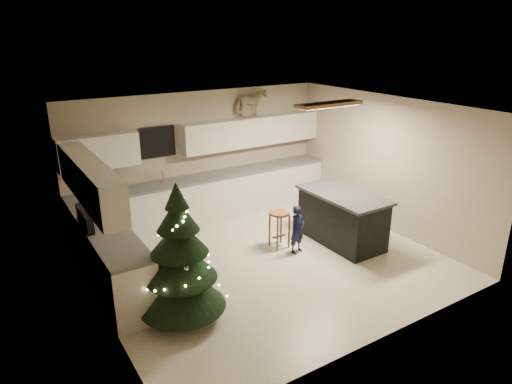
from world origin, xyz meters
TOP-DOWN VIEW (x-y plane):
  - ground_plane at (0.00, 0.00)m, footprint 5.50×5.50m
  - room_shell at (0.02, 0.00)m, footprint 5.52×5.02m
  - cabinetry at (-0.91, 1.65)m, footprint 5.50×3.20m
  - island at (1.59, -0.09)m, footprint 0.90×1.70m
  - bar_stool at (0.49, 0.34)m, footprint 0.36×0.36m
  - christmas_tree at (-1.85, -0.71)m, footprint 1.22×1.18m
  - toddler at (0.64, 0.01)m, footprint 0.35×0.26m
  - rocking_horse at (1.12, 2.33)m, footprint 0.67×0.33m

SIDE VIEW (x-z plane):
  - ground_plane at x=0.00m, z-range 0.00..0.00m
  - toddler at x=0.64m, z-range 0.00..0.87m
  - island at x=1.59m, z-range 0.00..0.95m
  - bar_stool at x=0.49m, z-range 0.17..0.85m
  - cabinetry at x=-0.91m, z-range -0.24..1.76m
  - christmas_tree at x=-1.85m, z-range -0.17..1.78m
  - room_shell at x=0.02m, z-range 0.44..3.05m
  - rocking_horse at x=1.12m, z-range 2.01..2.59m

